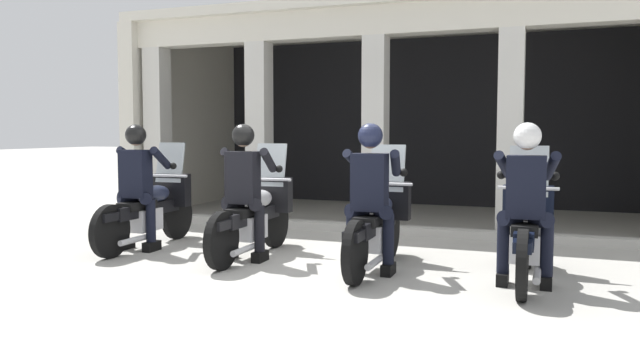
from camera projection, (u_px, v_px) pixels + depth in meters
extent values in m
plane|color=#A8A59E|center=(376.00, 227.00, 9.63)|extent=(80.00, 80.00, 0.00)
cube|color=black|center=(419.00, 122.00, 12.66)|extent=(8.98, 0.24, 3.39)
cube|color=beige|center=(376.00, 22.00, 9.36)|extent=(8.98, 0.36, 0.44)
cube|color=beige|center=(401.00, 20.00, 10.87)|extent=(8.98, 3.97, 0.16)
cube|color=beige|center=(189.00, 122.00, 12.52)|extent=(0.30, 3.97, 3.39)
cube|color=beige|center=(158.00, 133.00, 10.87)|extent=(0.35, 0.36, 2.95)
cube|color=beige|center=(259.00, 133.00, 10.18)|extent=(0.35, 0.36, 2.95)
cube|color=beige|center=(376.00, 133.00, 9.48)|extent=(0.35, 0.36, 2.95)
cube|color=beige|center=(510.00, 133.00, 8.79)|extent=(0.35, 0.36, 2.95)
cube|color=#B7B5AD|center=(366.00, 228.00, 9.12)|extent=(8.58, 0.24, 0.12)
cylinder|color=black|center=(177.00, 216.00, 8.56)|extent=(0.09, 0.64, 0.64)
cylinder|color=black|center=(110.00, 231.00, 7.25)|extent=(0.09, 0.64, 0.64)
cube|color=black|center=(177.00, 201.00, 8.55)|extent=(0.14, 0.44, 0.08)
cube|color=silver|center=(144.00, 220.00, 7.86)|extent=(0.28, 0.44, 0.28)
cube|color=black|center=(146.00, 209.00, 7.90)|extent=(0.18, 1.24, 0.16)
ellipsoid|color=#1E2338|center=(156.00, 194.00, 8.09)|extent=(0.26, 0.48, 0.22)
cube|color=black|center=(137.00, 205.00, 7.72)|extent=(0.24, 0.52, 0.10)
cube|color=black|center=(113.00, 216.00, 7.30)|extent=(0.16, 0.48, 0.10)
cylinder|color=silver|center=(174.00, 199.00, 8.49)|extent=(0.05, 0.24, 0.53)
cube|color=black|center=(172.00, 190.00, 8.42)|extent=(0.52, 0.16, 0.44)
sphere|color=silver|center=(176.00, 188.00, 8.52)|extent=(0.18, 0.18, 0.18)
cube|color=silver|center=(170.00, 163.00, 8.38)|extent=(0.40, 0.14, 0.54)
cylinder|color=silver|center=(167.00, 176.00, 8.32)|extent=(0.62, 0.04, 0.04)
cylinder|color=silver|center=(135.00, 240.00, 7.50)|extent=(0.07, 0.55, 0.07)
cube|color=black|center=(135.00, 174.00, 7.67)|extent=(0.36, 0.22, 0.60)
cube|color=black|center=(141.00, 172.00, 7.79)|extent=(0.05, 0.02, 0.32)
sphere|color=tan|center=(136.00, 137.00, 7.66)|extent=(0.21, 0.21, 0.21)
sphere|color=black|center=(136.00, 135.00, 7.66)|extent=(0.26, 0.26, 0.26)
cylinder|color=black|center=(146.00, 199.00, 7.67)|extent=(0.26, 0.29, 0.17)
cylinder|color=black|center=(151.00, 221.00, 7.67)|extent=(0.12, 0.12, 0.53)
cube|color=black|center=(152.00, 246.00, 7.70)|extent=(0.11, 0.26, 0.12)
cylinder|color=black|center=(128.00, 198.00, 7.76)|extent=(0.26, 0.29, 0.17)
cylinder|color=black|center=(124.00, 219.00, 7.81)|extent=(0.12, 0.12, 0.53)
cube|color=black|center=(125.00, 244.00, 7.84)|extent=(0.11, 0.26, 0.12)
cylinder|color=black|center=(161.00, 158.00, 7.80)|extent=(0.19, 0.48, 0.31)
sphere|color=black|center=(173.00, 166.00, 7.99)|extent=(0.09, 0.09, 0.09)
cylinder|color=black|center=(132.00, 158.00, 7.95)|extent=(0.19, 0.48, 0.31)
sphere|color=black|center=(140.00, 165.00, 8.17)|extent=(0.09, 0.09, 0.09)
cylinder|color=black|center=(276.00, 223.00, 7.94)|extent=(0.09, 0.64, 0.64)
cylinder|color=black|center=(222.00, 241.00, 6.63)|extent=(0.09, 0.64, 0.64)
cube|color=black|center=(276.00, 207.00, 7.93)|extent=(0.14, 0.44, 0.08)
cube|color=silver|center=(249.00, 227.00, 7.24)|extent=(0.28, 0.44, 0.28)
cube|color=black|center=(251.00, 216.00, 7.27)|extent=(0.18, 1.24, 0.16)
ellipsoid|color=#B2B2B7|center=(259.00, 199.00, 7.47)|extent=(0.26, 0.48, 0.22)
cube|color=black|center=(244.00, 212.00, 7.10)|extent=(0.24, 0.52, 0.10)
cube|color=black|center=(224.00, 224.00, 6.68)|extent=(0.16, 0.48, 0.10)
cylinder|color=silver|center=(274.00, 205.00, 7.87)|extent=(0.05, 0.24, 0.53)
cube|color=black|center=(272.00, 194.00, 7.80)|extent=(0.52, 0.16, 0.44)
sphere|color=silver|center=(275.00, 192.00, 7.89)|extent=(0.18, 0.18, 0.18)
cube|color=silver|center=(271.00, 165.00, 7.76)|extent=(0.40, 0.14, 0.54)
cylinder|color=silver|center=(268.00, 179.00, 7.69)|extent=(0.62, 0.04, 0.04)
cylinder|color=silver|center=(245.00, 250.00, 6.88)|extent=(0.07, 0.55, 0.07)
cube|color=black|center=(243.00, 177.00, 7.05)|extent=(0.36, 0.22, 0.60)
cube|color=#14193F|center=(247.00, 175.00, 7.16)|extent=(0.05, 0.02, 0.32)
sphere|color=tan|center=(243.00, 138.00, 7.04)|extent=(0.21, 0.21, 0.21)
sphere|color=black|center=(243.00, 135.00, 7.04)|extent=(0.26, 0.26, 0.26)
cylinder|color=black|center=(255.00, 205.00, 7.05)|extent=(0.26, 0.29, 0.17)
cylinder|color=black|center=(260.00, 229.00, 7.04)|extent=(0.12, 0.12, 0.53)
cube|color=black|center=(260.00, 256.00, 7.08)|extent=(0.11, 0.26, 0.12)
cylinder|color=black|center=(233.00, 204.00, 7.14)|extent=(0.26, 0.29, 0.17)
cylinder|color=black|center=(229.00, 227.00, 7.18)|extent=(0.12, 0.12, 0.53)
cube|color=black|center=(229.00, 254.00, 7.22)|extent=(0.11, 0.26, 0.12)
cylinder|color=black|center=(269.00, 160.00, 7.18)|extent=(0.19, 0.48, 0.31)
sphere|color=black|center=(279.00, 169.00, 7.37)|extent=(0.09, 0.09, 0.09)
cylinder|color=black|center=(235.00, 160.00, 7.33)|extent=(0.19, 0.48, 0.31)
sphere|color=black|center=(240.00, 168.00, 7.55)|extent=(0.09, 0.09, 0.09)
cylinder|color=black|center=(390.00, 231.00, 7.28)|extent=(0.09, 0.64, 0.64)
cylinder|color=black|center=(355.00, 253.00, 5.97)|extent=(0.09, 0.64, 0.64)
cube|color=black|center=(390.00, 214.00, 7.27)|extent=(0.14, 0.44, 0.08)
cube|color=silver|center=(373.00, 237.00, 6.58)|extent=(0.28, 0.44, 0.28)
cube|color=black|center=(374.00, 224.00, 6.61)|extent=(0.18, 1.24, 0.16)
ellipsoid|color=#1E2338|center=(380.00, 205.00, 6.81)|extent=(0.26, 0.48, 0.22)
cube|color=black|center=(370.00, 220.00, 6.44)|extent=(0.24, 0.52, 0.10)
cube|color=black|center=(357.00, 234.00, 6.02)|extent=(0.16, 0.48, 0.10)
cylinder|color=silver|center=(389.00, 211.00, 7.21)|extent=(0.05, 0.24, 0.53)
cube|color=black|center=(388.00, 200.00, 7.14)|extent=(0.52, 0.16, 0.44)
sphere|color=silver|center=(390.00, 198.00, 7.23)|extent=(0.18, 0.18, 0.18)
cube|color=silver|center=(388.00, 168.00, 7.10)|extent=(0.40, 0.14, 0.54)
cylinder|color=silver|center=(386.00, 184.00, 7.03)|extent=(0.62, 0.04, 0.04)
cylinder|color=silver|center=(375.00, 262.00, 6.22)|extent=(0.07, 0.55, 0.07)
cube|color=black|center=(370.00, 182.00, 6.39)|extent=(0.36, 0.22, 0.60)
cube|color=black|center=(373.00, 179.00, 6.50)|extent=(0.05, 0.02, 0.32)
sphere|color=#936B51|center=(370.00, 139.00, 6.38)|extent=(0.21, 0.21, 0.21)
sphere|color=#191E38|center=(370.00, 136.00, 6.38)|extent=(0.26, 0.26, 0.26)
cylinder|color=black|center=(383.00, 212.00, 6.38)|extent=(0.26, 0.29, 0.17)
cylinder|color=black|center=(388.00, 239.00, 6.38)|extent=(0.12, 0.12, 0.53)
cube|color=black|center=(388.00, 269.00, 6.42)|extent=(0.11, 0.26, 0.12)
cylinder|color=black|center=(357.00, 211.00, 6.48)|extent=(0.26, 0.29, 0.17)
cylinder|color=black|center=(352.00, 236.00, 6.52)|extent=(0.12, 0.12, 0.53)
cube|color=black|center=(352.00, 266.00, 6.56)|extent=(0.11, 0.26, 0.12)
cylinder|color=black|center=(396.00, 163.00, 6.52)|extent=(0.19, 0.48, 0.31)
sphere|color=black|center=(404.00, 173.00, 6.71)|extent=(0.09, 0.09, 0.09)
cylinder|color=black|center=(356.00, 163.00, 6.67)|extent=(0.19, 0.48, 0.31)
sphere|color=black|center=(358.00, 171.00, 6.89)|extent=(0.09, 0.09, 0.09)
cylinder|color=black|center=(528.00, 239.00, 6.73)|extent=(0.09, 0.64, 0.64)
cylinder|color=black|center=(522.00, 265.00, 5.43)|extent=(0.09, 0.64, 0.64)
cube|color=black|center=(528.00, 220.00, 6.72)|extent=(0.14, 0.44, 0.08)
cube|color=silver|center=(525.00, 246.00, 6.03)|extent=(0.28, 0.44, 0.28)
cube|color=black|center=(526.00, 233.00, 6.07)|extent=(0.18, 1.24, 0.16)
ellipsoid|color=#B2B2B7|center=(527.00, 212.00, 6.26)|extent=(0.26, 0.48, 0.22)
cube|color=black|center=(525.00, 228.00, 5.89)|extent=(0.24, 0.52, 0.10)
cube|color=black|center=(523.00, 244.00, 5.47)|extent=(0.16, 0.48, 0.10)
cylinder|color=silver|center=(528.00, 218.00, 6.66)|extent=(0.05, 0.24, 0.53)
cube|color=black|center=(528.00, 206.00, 6.59)|extent=(0.52, 0.16, 0.44)
sphere|color=silver|center=(528.00, 203.00, 6.69)|extent=(0.18, 0.18, 0.18)
cube|color=silver|center=(529.00, 171.00, 6.55)|extent=(0.40, 0.14, 0.54)
cylinder|color=silver|center=(528.00, 188.00, 6.49)|extent=(0.62, 0.04, 0.04)
cylinder|color=silver|center=(537.00, 275.00, 5.67)|extent=(0.07, 0.55, 0.07)
cube|color=black|center=(526.00, 187.00, 5.85)|extent=(0.36, 0.22, 0.60)
cube|color=#591414|center=(527.00, 184.00, 5.96)|extent=(0.05, 0.02, 0.32)
sphere|color=tan|center=(527.00, 139.00, 5.83)|extent=(0.21, 0.21, 0.21)
sphere|color=silver|center=(527.00, 136.00, 5.83)|extent=(0.26, 0.26, 0.26)
cylinder|color=black|center=(541.00, 220.00, 5.84)|extent=(0.26, 0.29, 0.17)
cylinder|color=black|center=(547.00, 249.00, 5.84)|extent=(0.12, 0.12, 0.53)
cube|color=black|center=(546.00, 282.00, 5.87)|extent=(0.11, 0.26, 0.12)
cylinder|color=black|center=(510.00, 218.00, 5.94)|extent=(0.26, 0.29, 0.17)
cylinder|color=black|center=(503.00, 246.00, 5.98)|extent=(0.12, 0.12, 0.53)
cube|color=black|center=(503.00, 279.00, 6.01)|extent=(0.11, 0.26, 0.12)
cylinder|color=black|center=(551.00, 166.00, 5.97)|extent=(0.19, 0.48, 0.31)
sphere|color=black|center=(555.00, 176.00, 6.16)|extent=(0.09, 0.09, 0.09)
cylinder|color=black|center=(504.00, 165.00, 6.12)|extent=(0.19, 0.48, 0.31)
sphere|color=black|center=(501.00, 175.00, 6.34)|extent=(0.09, 0.09, 0.09)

